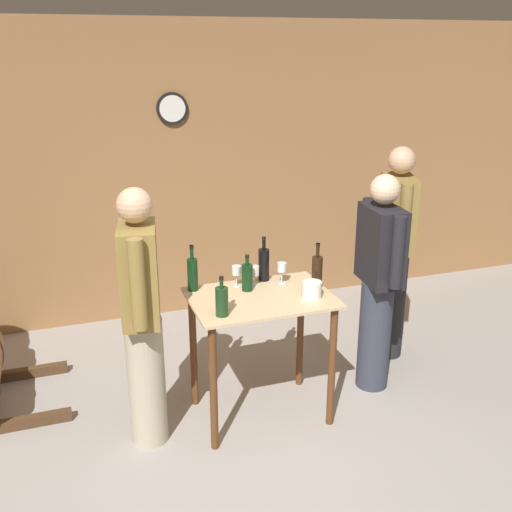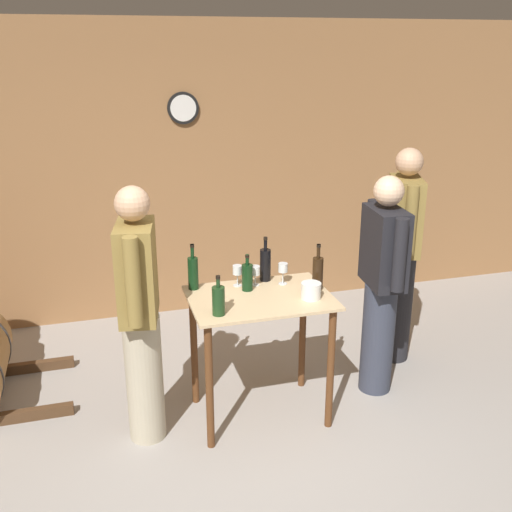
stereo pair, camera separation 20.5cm
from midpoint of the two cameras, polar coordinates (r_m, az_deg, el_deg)
name	(u,v)px [view 2 (the right image)]	position (r m, az deg, el deg)	size (l,w,h in m)	color
ground_plane	(269,505)	(3.69, 3.02, -22.64)	(14.00, 14.00, 0.00)	#9E9993
back_wall	(181,174)	(5.58, -6.14, 7.79)	(8.40, 0.08, 2.70)	#996B42
tasting_table	(260,323)	(4.05, 1.85, -6.45)	(0.94, 0.66, 0.90)	#D1B284
wine_bottle_far_left	(193,272)	(4.05, -4.58, -1.55)	(0.07, 0.07, 0.32)	black
wine_bottle_left	(218,300)	(3.67, -1.99, -4.23)	(0.08, 0.08, 0.26)	#193819
wine_bottle_center	(247,277)	(4.03, 0.63, -1.98)	(0.07, 0.07, 0.25)	black
wine_bottle_right	(265,264)	(4.19, 2.30, -0.78)	(0.08, 0.08, 0.32)	black
wine_bottle_far_right	(318,272)	(4.07, 7.34, -1.57)	(0.07, 0.07, 0.32)	black
wine_glass_near_left	(237,271)	(4.10, -0.36, -1.43)	(0.06, 0.06, 0.15)	silver
wine_glass_near_center	(255,271)	(4.11, 1.34, -1.47)	(0.07, 0.07, 0.14)	silver
wine_glass_near_right	(283,269)	(4.13, 4.01, -1.22)	(0.07, 0.07, 0.15)	silver
ice_bucket	(311,291)	(3.94, 6.75, -3.31)	(0.13, 0.13, 0.11)	white
person_host	(382,282)	(4.40, 13.22, -2.48)	(0.25, 0.59, 1.64)	#333847
person_visitor_with_scarf	(140,312)	(3.78, -9.48, -5.34)	(0.29, 0.58, 1.71)	#B7AD93
person_visitor_bearded	(402,252)	(4.88, 14.87, 0.35)	(0.34, 0.56, 1.75)	#232328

